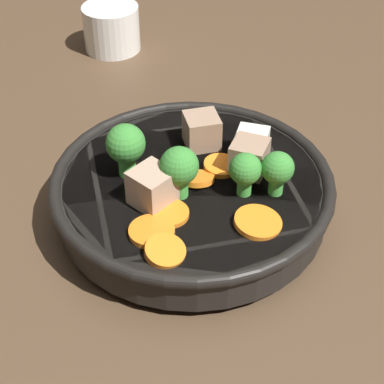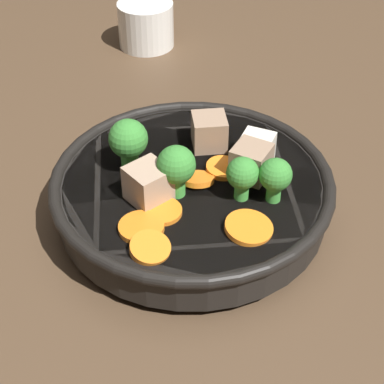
% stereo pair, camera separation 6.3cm
% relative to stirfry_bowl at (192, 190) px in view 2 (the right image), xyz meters
% --- Properties ---
extents(ground_plane, '(3.00, 3.00, 0.00)m').
position_rel_stirfry_bowl_xyz_m(ground_plane, '(0.00, 0.00, -0.04)').
color(ground_plane, '#4C3826').
extents(stirfry_bowl, '(0.28, 0.28, 0.10)m').
position_rel_stirfry_bowl_xyz_m(stirfry_bowl, '(0.00, 0.00, 0.00)').
color(stirfry_bowl, black).
rests_on(stirfry_bowl, ground_plane).
extents(tea_cup, '(0.08, 0.08, 0.06)m').
position_rel_stirfry_bowl_xyz_m(tea_cup, '(0.34, 0.17, -0.00)').
color(tea_cup, white).
rests_on(tea_cup, ground_plane).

